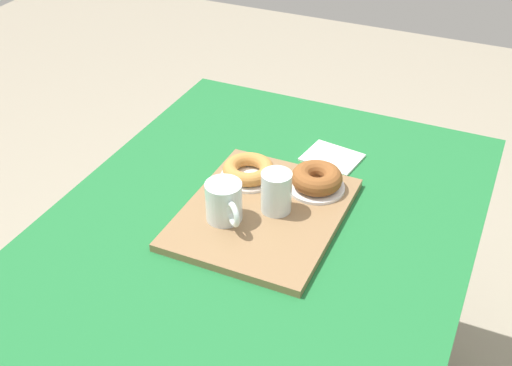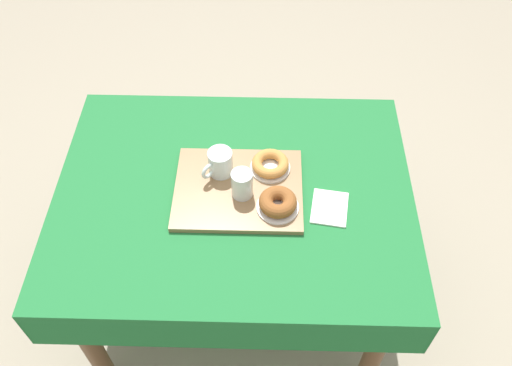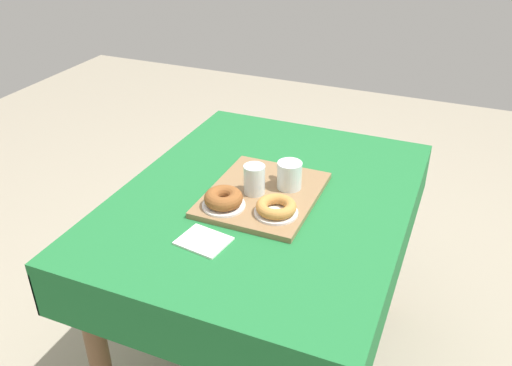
{
  "view_description": "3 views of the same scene",
  "coord_description": "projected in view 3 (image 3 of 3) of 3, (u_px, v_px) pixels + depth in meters",
  "views": [
    {
      "loc": [
        0.99,
        0.44,
        1.58
      ],
      "look_at": [
        -0.08,
        -0.05,
        0.75
      ],
      "focal_mm": 45.57,
      "sensor_mm": 36.0,
      "label": 1
    },
    {
      "loc": [
        -0.1,
        1.03,
        2.02
      ],
      "look_at": [
        -0.07,
        0.01,
        0.78
      ],
      "focal_mm": 37.42,
      "sensor_mm": 36.0,
      "label": 2
    },
    {
      "loc": [
        -1.32,
        -0.52,
        1.58
      ],
      "look_at": [
        -0.04,
        0.02,
        0.78
      ],
      "focal_mm": 37.56,
      "sensor_mm": 36.0,
      "label": 3
    }
  ],
  "objects": [
    {
      "name": "dining_table",
      "position": [
        265.0,
        224.0,
        1.71
      ],
      "size": [
        1.11,
        0.87,
        0.72
      ],
      "color": "#1E6B33",
      "rests_on": "ground"
    },
    {
      "name": "tea_mug_left",
      "position": [
        289.0,
        176.0,
        1.64
      ],
      "size": [
        0.09,
        0.1,
        0.09
      ],
      "color": "silver",
      "rests_on": "serving_tray"
    },
    {
      "name": "serving_tray",
      "position": [
        262.0,
        194.0,
        1.64
      ],
      "size": [
        0.39,
        0.32,
        0.02
      ],
      "primitive_type": "cube",
      "color": "olive",
      "rests_on": "dining_table"
    },
    {
      "name": "donut_plate_left",
      "position": [
        224.0,
        205.0,
        1.57
      ],
      "size": [
        0.13,
        0.13,
        0.01
      ],
      "primitive_type": "cylinder",
      "color": "white",
      "rests_on": "serving_tray"
    },
    {
      "name": "sugar_donut_right",
      "position": [
        276.0,
        207.0,
        1.52
      ],
      "size": [
        0.12,
        0.12,
        0.03
      ],
      "primitive_type": "torus",
      "color": "#BC7F3D",
      "rests_on": "donut_plate_right"
    },
    {
      "name": "ground_plane",
      "position": [
        263.0,
        358.0,
        2.02
      ],
      "size": [
        6.0,
        6.0,
        0.0
      ],
      "primitive_type": "plane",
      "color": "gray"
    },
    {
      "name": "paper_napkin",
      "position": [
        204.0,
        241.0,
        1.44
      ],
      "size": [
        0.12,
        0.14,
        0.01
      ],
      "primitive_type": "cube",
      "rotation": [
        0.0,
        0.0,
        -0.15
      ],
      "color": "white",
      "rests_on": "dining_table"
    },
    {
      "name": "water_glass_near",
      "position": [
        254.0,
        181.0,
        1.62
      ],
      "size": [
        0.07,
        0.07,
        0.09
      ],
      "color": "silver",
      "rests_on": "serving_tray"
    },
    {
      "name": "sugar_donut_left",
      "position": [
        223.0,
        198.0,
        1.55
      ],
      "size": [
        0.11,
        0.11,
        0.04
      ],
      "primitive_type": "torus",
      "color": "brown",
      "rests_on": "donut_plate_left"
    },
    {
      "name": "donut_plate_right",
      "position": [
        276.0,
        212.0,
        1.53
      ],
      "size": [
        0.13,
        0.13,
        0.01
      ],
      "primitive_type": "cylinder",
      "color": "white",
      "rests_on": "serving_tray"
    }
  ]
}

